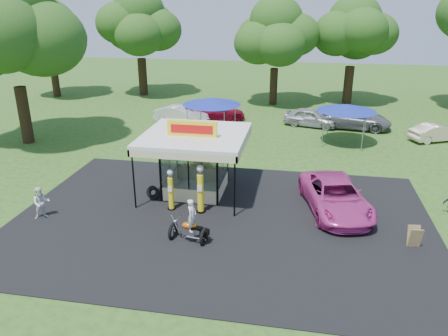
{
  "coord_description": "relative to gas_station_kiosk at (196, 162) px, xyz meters",
  "views": [
    {
      "loc": [
        3.48,
        -16.48,
        10.0
      ],
      "look_at": [
        -0.25,
        4.0,
        1.92
      ],
      "focal_mm": 35.0,
      "sensor_mm": 36.0,
      "label": 1
    }
  ],
  "objects": [
    {
      "name": "gas_pump_right",
      "position": [
        0.83,
        -2.39,
        -0.57
      ],
      "size": [
        0.47,
        0.47,
        2.54
      ],
      "color": "black",
      "rests_on": "ground"
    },
    {
      "name": "bg_car_b",
      "position": [
        -1.85,
        15.22,
        -1.06
      ],
      "size": [
        5.35,
        3.79,
        1.44
      ],
      "primitive_type": "imported",
      "rotation": [
        0.0,
        0.0,
        1.97
      ],
      "color": "maroon",
      "rests_on": "ground"
    },
    {
      "name": "oak_far_a",
      "position": [
        -21.14,
        22.12,
        4.44
      ],
      "size": [
        8.25,
        8.25,
        9.78
      ],
      "color": "black",
      "rests_on": "ground"
    },
    {
      "name": "pink_sedan",
      "position": [
        7.41,
        -1.02,
        -0.98
      ],
      "size": [
        3.94,
        6.24,
        1.61
      ],
      "primitive_type": "imported",
      "rotation": [
        0.0,
        0.0,
        0.24
      ],
      "color": "#CF3892",
      "rests_on": "ground"
    },
    {
      "name": "oak_far_b",
      "position": [
        -12.05,
        24.64,
        5.25
      ],
      "size": [
        9.24,
        9.24,
        11.02
      ],
      "color": "black",
      "rests_on": "ground"
    },
    {
      "name": "tent_east",
      "position": [
        8.65,
        10.43,
        0.89
      ],
      "size": [
        4.23,
        4.23,
        2.96
      ],
      "rotation": [
        0.0,
        0.0,
        -0.18
      ],
      "color": "gray",
      "rests_on": "ground"
    },
    {
      "name": "asphalt_apron",
      "position": [
        2.0,
        -2.99,
        -1.76
      ],
      "size": [
        20.0,
        14.0,
        0.04
      ],
      "primitive_type": "cube",
      "color": "black",
      "rests_on": "ground"
    },
    {
      "name": "gas_pump_left",
      "position": [
        -0.7,
        -2.36,
        -0.73
      ],
      "size": [
        0.41,
        0.41,
        2.19
      ],
      "color": "black",
      "rests_on": "ground"
    },
    {
      "name": "ground",
      "position": [
        2.0,
        -4.99,
        -1.78
      ],
      "size": [
        120.0,
        120.0,
        0.0
      ],
      "primitive_type": "plane",
      "color": "#274F18",
      "rests_on": "ground"
    },
    {
      "name": "tent_west",
      "position": [
        -1.24,
        10.25,
        1.01
      ],
      "size": [
        4.42,
        4.42,
        3.09
      ],
      "rotation": [
        0.0,
        0.0,
        -0.12
      ],
      "color": "gray",
      "rests_on": "ground"
    },
    {
      "name": "a_frame_sign",
      "position": [
        10.59,
        -3.94,
        -1.3
      ],
      "size": [
        0.56,
        0.53,
        0.95
      ],
      "rotation": [
        0.0,
        0.0,
        0.12
      ],
      "color": "#593819",
      "rests_on": "ground"
    },
    {
      "name": "oak_far_c",
      "position": [
        2.52,
        22.51,
        4.68
      ],
      "size": [
        8.64,
        8.64,
        10.19
      ],
      "color": "black",
      "rests_on": "ground"
    },
    {
      "name": "bg_car_c",
      "position": [
        6.29,
        14.76,
        -1.02
      ],
      "size": [
        4.78,
        2.83,
        1.53
      ],
      "primitive_type": "imported",
      "rotation": [
        0.0,
        0.0,
        1.33
      ],
      "color": "#9D9EA1",
      "rests_on": "ground"
    },
    {
      "name": "oak_near",
      "position": [
        -14.45,
        6.5,
        5.94
      ],
      "size": [
        10.7,
        10.7,
        12.32
      ],
      "color": "black",
      "rests_on": "ground"
    },
    {
      "name": "kiosk_car",
      "position": [
        -0.0,
        2.21,
        -1.3
      ],
      "size": [
        2.82,
        1.13,
        0.96
      ],
      "primitive_type": "imported",
      "rotation": [
        0.0,
        0.0,
        1.57
      ],
      "color": "yellow",
      "rests_on": "ground"
    },
    {
      "name": "spare_tires",
      "position": [
        -2.04,
        -1.28,
        -1.43
      ],
      "size": [
        0.85,
        0.54,
        0.72
      ],
      "rotation": [
        0.0,
        0.0,
        -0.15
      ],
      "color": "black",
      "rests_on": "ground"
    },
    {
      "name": "motorcycle",
      "position": [
        1.04,
        -5.19,
        -0.96
      ],
      "size": [
        1.84,
        1.08,
        2.11
      ],
      "rotation": [
        0.0,
        0.0,
        -0.16
      ],
      "color": "black",
      "rests_on": "ground"
    },
    {
      "name": "gas_station_kiosk",
      "position": [
        0.0,
        0.0,
        0.0
      ],
      "size": [
        5.4,
        5.4,
        4.18
      ],
      "color": "white",
      "rests_on": "ground"
    },
    {
      "name": "bg_car_d",
      "position": [
        9.86,
        14.82,
        -0.99
      ],
      "size": [
        6.01,
        3.4,
        1.58
      ],
      "primitive_type": "imported",
      "rotation": [
        0.0,
        0.0,
        1.43
      ],
      "color": "slate",
      "rests_on": "ground"
    },
    {
      "name": "spectator_west",
      "position": [
        -6.63,
        -4.34,
        -0.97
      ],
      "size": [
        1.0,
        0.96,
        1.62
      ],
      "primitive_type": "imported",
      "rotation": [
        0.0,
        0.0,
        0.63
      ],
      "color": "white",
      "rests_on": "ground"
    },
    {
      "name": "bg_car_a",
      "position": [
        -4.62,
        13.54,
        -1.01
      ],
      "size": [
        4.92,
        2.66,
        1.54
      ],
      "primitive_type": "imported",
      "rotation": [
        0.0,
        0.0,
        1.34
      ],
      "color": "silver",
      "rests_on": "ground"
    },
    {
      "name": "oak_far_d",
      "position": [
        9.96,
        24.51,
        4.77
      ],
      "size": [
        8.63,
        8.63,
        10.28
      ],
      "color": "black",
      "rests_on": "ground"
    },
    {
      "name": "bg_car_e",
      "position": [
        15.5,
        12.28,
        -1.12
      ],
      "size": [
        4.22,
        2.98,
        1.32
      ],
      "primitive_type": "imported",
      "rotation": [
        0.0,
        0.0,
        2.01
      ],
      "color": "beige",
      "rests_on": "ground"
    }
  ]
}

